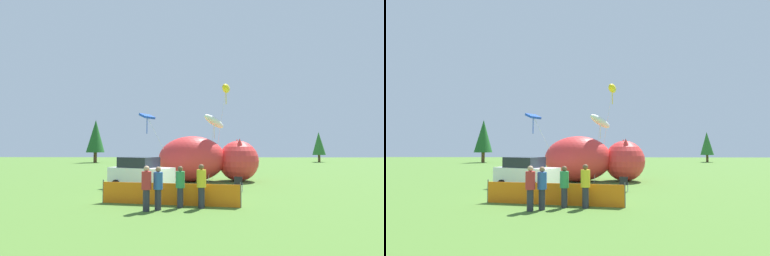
# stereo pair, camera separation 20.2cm
# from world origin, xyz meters

# --- Properties ---
(ground_plane) EXTENTS (120.00, 120.00, 0.00)m
(ground_plane) POSITION_xyz_m (0.00, 0.00, 0.00)
(ground_plane) COLOR #4C752D
(parked_car) EXTENTS (4.36, 3.36, 1.97)m
(parked_car) POSITION_xyz_m (-2.04, 1.68, 0.96)
(parked_car) COLOR white
(parked_car) RESTS_ON ground
(folding_chair) EXTENTS (0.60, 0.60, 0.89)m
(folding_chair) POSITION_xyz_m (3.95, 0.42, 0.51)
(folding_chair) COLOR black
(folding_chair) RESTS_ON ground
(inflatable_cat) EXTENTS (7.78, 3.85, 3.43)m
(inflatable_cat) POSITION_xyz_m (2.18, 5.76, 1.58)
(inflatable_cat) COLOR red
(inflatable_cat) RESTS_ON ground
(safety_fence) EXTENTS (6.36, 1.07, 1.07)m
(safety_fence) POSITION_xyz_m (0.31, -3.61, 0.49)
(safety_fence) COLOR orange
(safety_fence) RESTS_ON ground
(spectator_in_grey_shirt) EXTENTS (0.41, 0.41, 1.87)m
(spectator_in_grey_shirt) POSITION_xyz_m (1.77, -4.27, 1.02)
(spectator_in_grey_shirt) COLOR #2D2D38
(spectator_in_grey_shirt) RESTS_ON ground
(spectator_in_yellow_shirt) EXTENTS (0.39, 0.39, 1.79)m
(spectator_in_yellow_shirt) POSITION_xyz_m (-0.03, -4.70, 0.98)
(spectator_in_yellow_shirt) COLOR #2D2D38
(spectator_in_yellow_shirt) RESTS_ON ground
(spectator_in_green_shirt) EXTENTS (0.39, 0.39, 1.78)m
(spectator_in_green_shirt) POSITION_xyz_m (0.86, -4.19, 0.97)
(spectator_in_green_shirt) COLOR #2D2D38
(spectator_in_green_shirt) RESTS_ON ground
(spectator_in_black_shirt) EXTENTS (0.40, 0.40, 1.84)m
(spectator_in_black_shirt) POSITION_xyz_m (-0.48, -4.93, 1.00)
(spectator_in_black_shirt) COLOR #2D2D38
(spectator_in_black_shirt) RESTS_ON ground
(kite_blue_box) EXTENTS (3.13, 1.28, 5.14)m
(kite_blue_box) POSITION_xyz_m (-2.19, 4.81, 4.81)
(kite_blue_box) COLOR silver
(kite_blue_box) RESTS_ON ground
(kite_yellow_hero) EXTENTS (1.74, 2.89, 7.81)m
(kite_yellow_hero) POSITION_xyz_m (3.85, 7.07, 7.37)
(kite_yellow_hero) COLOR silver
(kite_yellow_hero) RESTS_ON ground
(kite_white_ghost) EXTENTS (1.98, 2.46, 5.29)m
(kite_white_ghost) POSITION_xyz_m (2.81, 5.62, 4.55)
(kite_white_ghost) COLOR silver
(kite_white_ghost) RESTS_ON ground
(horizon_tree_east) EXTENTS (2.20, 2.20, 5.25)m
(horizon_tree_east) POSITION_xyz_m (22.59, 35.90, 3.23)
(horizon_tree_east) COLOR brown
(horizon_tree_east) RESTS_ON ground
(horizon_tree_west) EXTENTS (3.03, 3.03, 7.23)m
(horizon_tree_west) POSITION_xyz_m (-15.97, 33.01, 4.44)
(horizon_tree_west) COLOR brown
(horizon_tree_west) RESTS_ON ground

